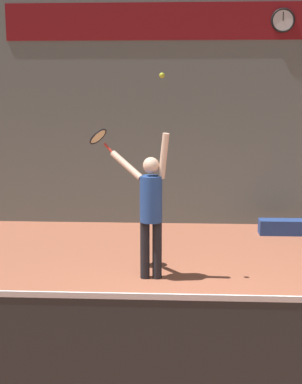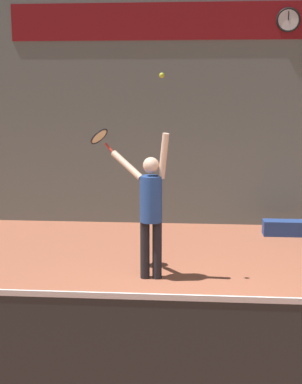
{
  "view_description": "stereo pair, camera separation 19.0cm",
  "coord_description": "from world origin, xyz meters",
  "px_view_note": "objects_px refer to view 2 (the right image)",
  "views": [
    {
      "loc": [
        -0.28,
        -5.22,
        2.54
      ],
      "look_at": [
        -0.63,
        1.85,
        1.22
      ],
      "focal_mm": 50.0,
      "sensor_mm": 36.0,
      "label": 1
    },
    {
      "loc": [
        -0.09,
        -5.21,
        2.54
      ],
      "look_at": [
        -0.63,
        1.85,
        1.22
      ],
      "focal_mm": 50.0,
      "sensor_mm": 36.0,
      "label": 2
    }
  ],
  "objects_px": {
    "scoreboard_clock": "(288,20)",
    "equipment_bag": "(286,228)",
    "tennis_racket": "(100,137)",
    "tennis_ball": "(162,75)",
    "tennis_player": "(150,205)"
  },
  "relations": [
    {
      "from": "scoreboard_clock",
      "to": "equipment_bag",
      "type": "xyz_separation_m",
      "value": [
        0.01,
        -0.71,
        -3.69
      ]
    },
    {
      "from": "scoreboard_clock",
      "to": "tennis_player",
      "type": "relative_size",
      "value": 0.22
    },
    {
      "from": "scoreboard_clock",
      "to": "equipment_bag",
      "type": "height_order",
      "value": "scoreboard_clock"
    },
    {
      "from": "tennis_player",
      "to": "tennis_racket",
      "type": "distance_m",
      "value": 1.24
    },
    {
      "from": "scoreboard_clock",
      "to": "tennis_racket",
      "type": "bearing_deg",
      "value": -138.05
    },
    {
      "from": "scoreboard_clock",
      "to": "equipment_bag",
      "type": "distance_m",
      "value": 3.76
    },
    {
      "from": "tennis_player",
      "to": "tennis_ball",
      "type": "relative_size",
      "value": 29.47
    },
    {
      "from": "scoreboard_clock",
      "to": "equipment_bag",
      "type": "bearing_deg",
      "value": -89.23
    },
    {
      "from": "tennis_racket",
      "to": "equipment_bag",
      "type": "distance_m",
      "value": 4.03
    },
    {
      "from": "tennis_ball",
      "to": "equipment_bag",
      "type": "height_order",
      "value": "tennis_ball"
    },
    {
      "from": "equipment_bag",
      "to": "scoreboard_clock",
      "type": "bearing_deg",
      "value": 90.77
    },
    {
      "from": "tennis_racket",
      "to": "equipment_bag",
      "type": "relative_size",
      "value": 0.49
    },
    {
      "from": "scoreboard_clock",
      "to": "tennis_racket",
      "type": "relative_size",
      "value": 1.09
    },
    {
      "from": "scoreboard_clock",
      "to": "tennis_player",
      "type": "height_order",
      "value": "scoreboard_clock"
    },
    {
      "from": "tennis_racket",
      "to": "tennis_ball",
      "type": "bearing_deg",
      "value": -29.34
    }
  ]
}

